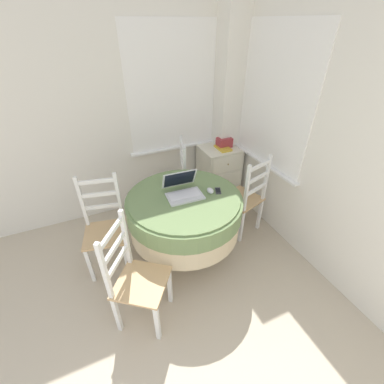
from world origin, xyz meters
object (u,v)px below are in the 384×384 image
(dining_chair_left_flank, at_px, (105,229))
(book_on_cabinet, at_px, (223,148))
(dining_chair_near_back_window, at_px, (174,182))
(dining_chair_camera_near, at_px, (136,279))
(round_dining_table, at_px, (184,211))
(storage_box, at_px, (224,142))
(laptop, at_px, (183,190))
(dining_chair_near_right_window, at_px, (245,198))
(cell_phone, at_px, (218,191))
(computer_mouse, at_px, (210,191))
(corner_cabinet, at_px, (218,172))

(dining_chair_left_flank, distance_m, book_on_cabinet, 1.78)
(dining_chair_near_back_window, xyz_separation_m, dining_chair_camera_near, (-0.80, -1.26, 0.00))
(round_dining_table, bearing_deg, storage_box, 42.68)
(laptop, relative_size, dining_chair_left_flank, 0.35)
(dining_chair_left_flank, bearing_deg, dining_chair_near_right_window, -4.80)
(round_dining_table, height_order, book_on_cabinet, book_on_cabinet)
(storage_box, bearing_deg, dining_chair_camera_near, -139.02)
(dining_chair_camera_near, bearing_deg, book_on_cabinet, 40.65)
(laptop, relative_size, dining_chair_near_right_window, 0.35)
(laptop, xyz_separation_m, dining_chair_camera_near, (-0.63, -0.54, -0.35))
(cell_phone, distance_m, dining_chair_near_right_window, 0.56)
(computer_mouse, height_order, cell_phone, computer_mouse)
(round_dining_table, bearing_deg, dining_chair_near_back_window, 77.26)
(corner_cabinet, bearing_deg, dining_chair_near_right_window, -96.67)
(round_dining_table, xyz_separation_m, dining_chair_left_flank, (-0.76, 0.22, -0.13))
(corner_cabinet, relative_size, book_on_cabinet, 3.30)
(laptop, height_order, cell_phone, laptop)
(computer_mouse, relative_size, dining_chair_left_flank, 0.09)
(corner_cabinet, bearing_deg, dining_chair_near_back_window, -171.60)
(dining_chair_left_flank, height_order, corner_cabinet, dining_chair_left_flank)
(book_on_cabinet, bearing_deg, round_dining_table, -137.76)
(dining_chair_near_back_window, height_order, dining_chair_left_flank, same)
(dining_chair_near_back_window, height_order, corner_cabinet, dining_chair_near_back_window)
(dining_chair_camera_near, bearing_deg, cell_phone, 24.56)
(dining_chair_camera_near, distance_m, dining_chair_left_flank, 0.72)
(storage_box, bearing_deg, cell_phone, -123.12)
(laptop, xyz_separation_m, dining_chair_left_flank, (-0.77, 0.17, -0.35))
(laptop, xyz_separation_m, dining_chair_near_right_window, (0.78, 0.04, -0.35))
(dining_chair_camera_near, bearing_deg, computer_mouse, 27.04)
(dining_chair_near_back_window, bearing_deg, book_on_cabinet, 3.65)
(round_dining_table, xyz_separation_m, storage_box, (0.94, 0.87, 0.23))
(dining_chair_near_right_window, relative_size, storage_box, 5.37)
(laptop, distance_m, dining_chair_left_flank, 0.86)
(corner_cabinet, xyz_separation_m, storage_box, (0.06, -0.00, 0.44))
(book_on_cabinet, bearing_deg, dining_chair_left_flank, -160.20)
(round_dining_table, relative_size, cell_phone, 9.18)
(round_dining_table, relative_size, laptop, 3.20)
(dining_chair_left_flank, bearing_deg, computer_mouse, -14.24)
(dining_chair_near_back_window, distance_m, storage_box, 0.85)
(cell_phone, bearing_deg, dining_chair_camera_near, -155.44)
(cell_phone, distance_m, book_on_cabinet, 1.02)
(computer_mouse, distance_m, storage_box, 1.14)
(dining_chair_near_right_window, bearing_deg, round_dining_table, -173.84)
(round_dining_table, height_order, dining_chair_near_right_window, dining_chair_near_right_window)
(corner_cabinet, bearing_deg, round_dining_table, -135.43)
(dining_chair_near_back_window, xyz_separation_m, corner_cabinet, (0.71, 0.10, -0.08))
(book_on_cabinet, bearing_deg, corner_cabinet, 99.96)
(book_on_cabinet, bearing_deg, computer_mouse, -126.64)
(round_dining_table, distance_m, dining_chair_camera_near, 0.81)
(dining_chair_near_back_window, bearing_deg, cell_phone, -78.41)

